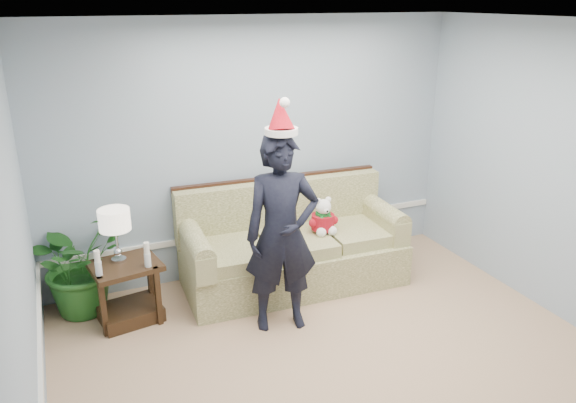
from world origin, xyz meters
The scene contains 10 objects.
room_shell centered at (0.00, 0.00, 1.35)m, with size 4.54×5.04×2.74m.
wainscot_trim centered at (-1.18, 1.18, 0.45)m, with size 4.49×4.99×0.06m.
sofa centered at (0.21, 2.03, 0.38)m, with size 2.30×1.07×1.06m.
side_table centered at (-1.49, 1.92, 0.23)m, with size 0.67×0.59×0.58m.
table_lamp centered at (-1.54, 2.00, 0.96)m, with size 0.28×0.28×0.51m.
candle_pair centered at (-1.52, 1.78, 0.69)m, with size 0.48×0.06×0.23m.
houseplant centered at (-1.87, 2.28, 0.50)m, with size 0.91×0.79×1.01m, color #236021.
man centered at (-0.21, 1.29, 0.90)m, with size 0.66×0.43×1.80m, color black.
santa_hat centered at (-0.21, 1.30, 1.93)m, with size 0.32×0.35×0.33m.
teddy_bear centered at (0.51, 1.90, 0.70)m, with size 0.25×0.28×0.39m.
Camera 1 is at (-1.94, -2.89, 2.86)m, focal length 35.00 mm.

